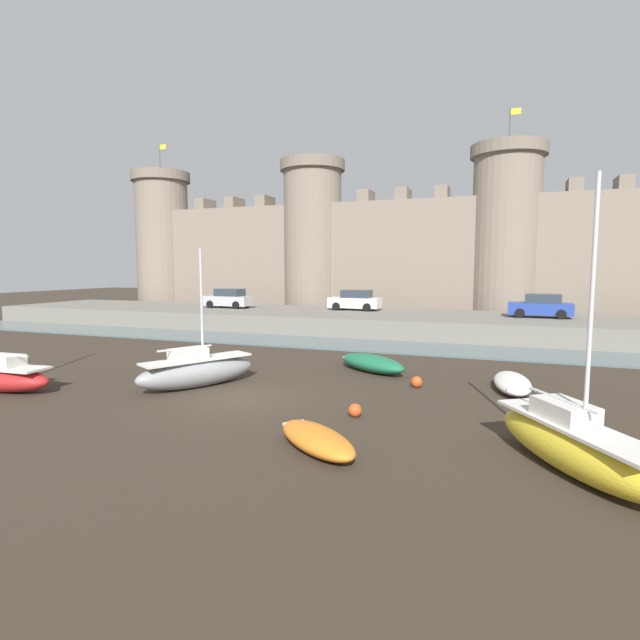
% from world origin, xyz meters
% --- Properties ---
extents(ground_plane, '(160.00, 160.00, 0.00)m').
position_xyz_m(ground_plane, '(0.00, 0.00, 0.00)').
color(ground_plane, '#382D23').
extents(water_channel, '(80.00, 4.50, 0.10)m').
position_xyz_m(water_channel, '(0.00, 13.38, 0.05)').
color(water_channel, slate).
rests_on(water_channel, ground).
extents(quay_road, '(65.32, 10.00, 1.38)m').
position_xyz_m(quay_road, '(0.00, 20.63, 0.69)').
color(quay_road, slate).
rests_on(quay_road, ground).
extents(castle, '(59.58, 6.27, 18.05)m').
position_xyz_m(castle, '(-0.00, 30.35, 6.66)').
color(castle, gray).
rests_on(castle, ground).
extents(rowboat_near_channel_left, '(1.71, 3.88, 0.57)m').
position_xyz_m(rowboat_near_channel_left, '(9.37, 4.74, 0.30)').
color(rowboat_near_channel_left, silver).
rests_on(rowboat_near_channel_left, ground).
extents(sailboat_near_channel_right, '(3.50, 5.07, 5.52)m').
position_xyz_m(sailboat_near_channel_right, '(-2.49, 0.91, 0.68)').
color(sailboat_near_channel_right, gray).
rests_on(sailboat_near_channel_right, ground).
extents(sailboat_midflat_right, '(3.99, 5.21, 6.83)m').
position_xyz_m(sailboat_midflat_right, '(10.59, -3.22, 0.67)').
color(sailboat_midflat_right, yellow).
rests_on(sailboat_midflat_right, ground).
extents(rowboat_foreground_centre, '(3.23, 2.96, 0.60)m').
position_xyz_m(rowboat_foreground_centre, '(4.48, -3.97, 0.32)').
color(rowboat_foreground_centre, orange).
rests_on(rowboat_foreground_centre, ground).
extents(rowboat_midflat_left, '(4.02, 3.28, 0.79)m').
position_xyz_m(rowboat_midflat_left, '(3.35, 6.22, 0.41)').
color(rowboat_midflat_left, '#1E6B47').
rests_on(rowboat_midflat_left, ground).
extents(mooring_buoy_near_channel, '(0.43, 0.43, 0.43)m').
position_xyz_m(mooring_buoy_near_channel, '(4.59, -0.77, 0.22)').
color(mooring_buoy_near_channel, '#E04C1E').
rests_on(mooring_buoy_near_channel, ground).
extents(mooring_buoy_near_shore, '(0.44, 0.44, 0.44)m').
position_xyz_m(mooring_buoy_near_shore, '(-4.27, 6.27, 0.22)').
color(mooring_buoy_near_shore, orange).
rests_on(mooring_buoy_near_shore, ground).
extents(mooring_buoy_off_centre, '(0.45, 0.45, 0.45)m').
position_xyz_m(mooring_buoy_off_centre, '(5.79, 3.88, 0.22)').
color(mooring_buoy_off_centre, '#E04C1E').
rests_on(mooring_buoy_off_centre, ground).
extents(car_quay_centre_west, '(4.15, 1.98, 1.62)m').
position_xyz_m(car_quay_centre_west, '(-2.23, 22.58, 2.15)').
color(car_quay_centre_west, silver).
rests_on(car_quay_centre_west, quay_road).
extents(car_quay_east, '(4.15, 1.98, 1.62)m').
position_xyz_m(car_quay_east, '(11.33, 21.26, 2.15)').
color(car_quay_east, '#263F99').
rests_on(car_quay_east, quay_road).
extents(car_quay_centre_east, '(4.15, 1.98, 1.62)m').
position_xyz_m(car_quay_centre_east, '(-12.96, 21.12, 2.15)').
color(car_quay_centre_east, '#B2B5B7').
rests_on(car_quay_centre_east, quay_road).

